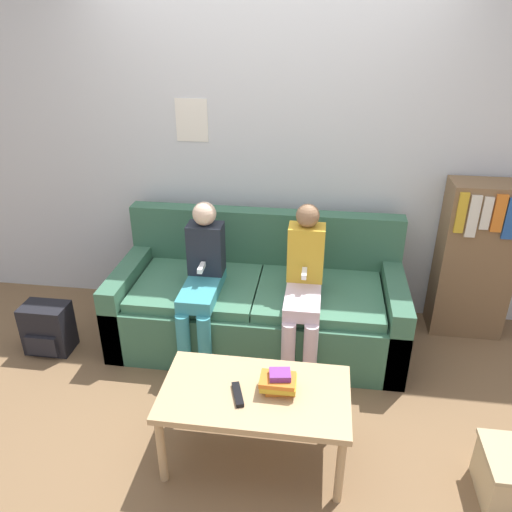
% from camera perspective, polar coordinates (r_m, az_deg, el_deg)
% --- Properties ---
extents(ground_plane, '(10.00, 10.00, 0.00)m').
position_cam_1_polar(ground_plane, '(3.38, -1.01, -14.65)').
color(ground_plane, brown).
extents(wall_back, '(8.00, 0.06, 2.60)m').
position_cam_1_polar(wall_back, '(3.74, 1.44, 12.19)').
color(wall_back, silver).
rests_on(wall_back, ground_plane).
extents(couch, '(2.03, 0.88, 0.89)m').
position_cam_1_polar(couch, '(3.66, 0.31, -5.46)').
color(couch, '#38664C').
rests_on(couch, ground_plane).
extents(coffee_table, '(0.98, 0.54, 0.45)m').
position_cam_1_polar(coffee_table, '(2.70, -0.11, -15.98)').
color(coffee_table, tan).
rests_on(coffee_table, ground_plane).
extents(person_left, '(0.24, 0.59, 1.08)m').
position_cam_1_polar(person_left, '(3.38, -6.16, -2.40)').
color(person_left, teal).
rests_on(person_left, ground_plane).
extents(person_right, '(0.24, 0.59, 1.10)m').
position_cam_1_polar(person_right, '(3.29, 5.49, -3.07)').
color(person_right, silver).
rests_on(person_right, ground_plane).
extents(tv_remote, '(0.09, 0.17, 0.02)m').
position_cam_1_polar(tv_remote, '(2.64, -2.10, -15.53)').
color(tv_remote, black).
rests_on(tv_remote, coffee_table).
extents(book_stack, '(0.19, 0.15, 0.12)m').
position_cam_1_polar(book_stack, '(2.64, 2.62, -14.20)').
color(book_stack, orange).
rests_on(book_stack, coffee_table).
extents(bookshelf, '(0.51, 0.30, 1.17)m').
position_cam_1_polar(bookshelf, '(3.94, 23.71, -0.38)').
color(bookshelf, brown).
rests_on(bookshelf, ground_plane).
extents(backpack, '(0.32, 0.24, 0.37)m').
position_cam_1_polar(backpack, '(3.88, -22.69, -7.64)').
color(backpack, black).
rests_on(backpack, ground_plane).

